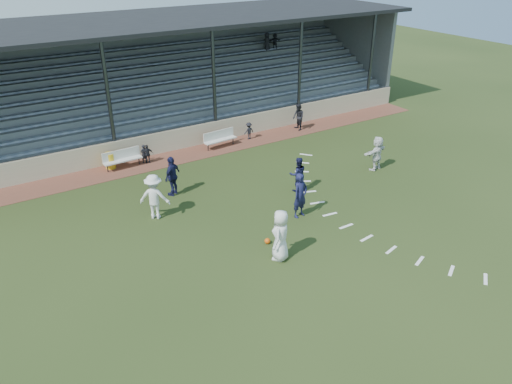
{
  "coord_description": "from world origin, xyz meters",
  "views": [
    {
      "loc": [
        -9.81,
        -13.01,
        10.66
      ],
      "look_at": [
        0.0,
        2.5,
        1.3
      ],
      "focal_mm": 35.0,
      "sensor_mm": 36.0,
      "label": 1
    }
  ],
  "objects_px": {
    "bench_right": "(219,137)",
    "player_white_lead": "(281,235)",
    "trash_bin": "(110,161)",
    "football": "(267,241)",
    "bench_left": "(122,157)",
    "official": "(298,117)",
    "player_navy_lead": "(300,195)"
  },
  "relations": [
    {
      "from": "bench_left",
      "to": "player_navy_lead",
      "type": "xyz_separation_m",
      "value": [
        4.72,
        -8.98,
        0.41
      ]
    },
    {
      "from": "player_white_lead",
      "to": "official",
      "type": "xyz_separation_m",
      "value": [
        8.89,
        10.87,
        -0.16
      ]
    },
    {
      "from": "football",
      "to": "official",
      "type": "distance_m",
      "value": 13.15
    },
    {
      "from": "football",
      "to": "player_white_lead",
      "type": "height_order",
      "value": "player_white_lead"
    },
    {
      "from": "bench_right",
      "to": "player_white_lead",
      "type": "distance_m",
      "value": 11.52
    },
    {
      "from": "bench_left",
      "to": "official",
      "type": "relative_size",
      "value": 1.23
    },
    {
      "from": "bench_right",
      "to": "football",
      "type": "bearing_deg",
      "value": -113.34
    },
    {
      "from": "bench_left",
      "to": "trash_bin",
      "type": "relative_size",
      "value": 2.46
    },
    {
      "from": "player_white_lead",
      "to": "official",
      "type": "bearing_deg",
      "value": -169.65
    },
    {
      "from": "bench_right",
      "to": "trash_bin",
      "type": "bearing_deg",
      "value": 171.3
    },
    {
      "from": "bench_left",
      "to": "player_navy_lead",
      "type": "relative_size",
      "value": 1.01
    },
    {
      "from": "bench_left",
      "to": "trash_bin",
      "type": "distance_m",
      "value": 0.63
    },
    {
      "from": "bench_right",
      "to": "player_white_lead",
      "type": "height_order",
      "value": "player_white_lead"
    },
    {
      "from": "bench_right",
      "to": "football",
      "type": "relative_size",
      "value": 8.74
    },
    {
      "from": "bench_left",
      "to": "bench_right",
      "type": "xyz_separation_m",
      "value": [
        5.64,
        -0.15,
        0.0
      ]
    },
    {
      "from": "bench_left",
      "to": "player_white_lead",
      "type": "distance_m",
      "value": 11.36
    },
    {
      "from": "football",
      "to": "player_navy_lead",
      "type": "bearing_deg",
      "value": 24.62
    },
    {
      "from": "bench_left",
      "to": "trash_bin",
      "type": "xyz_separation_m",
      "value": [
        -0.56,
        0.25,
        -0.15
      ]
    },
    {
      "from": "bench_left",
      "to": "trash_bin",
      "type": "bearing_deg",
      "value": 152.99
    },
    {
      "from": "bench_right",
      "to": "trash_bin",
      "type": "height_order",
      "value": "bench_right"
    },
    {
      "from": "bench_left",
      "to": "official",
      "type": "distance_m",
      "value": 11.1
    },
    {
      "from": "trash_bin",
      "to": "football",
      "type": "relative_size",
      "value": 3.53
    },
    {
      "from": "trash_bin",
      "to": "player_white_lead",
      "type": "bearing_deg",
      "value": -76.38
    },
    {
      "from": "trash_bin",
      "to": "official",
      "type": "relative_size",
      "value": 0.5
    },
    {
      "from": "bench_left",
      "to": "football",
      "type": "distance_m",
      "value": 10.35
    },
    {
      "from": "bench_left",
      "to": "player_white_lead",
      "type": "bearing_deg",
      "value": -81.33
    },
    {
      "from": "bench_right",
      "to": "player_navy_lead",
      "type": "xyz_separation_m",
      "value": [
        -0.92,
        -8.83,
        0.41
      ]
    },
    {
      "from": "bench_right",
      "to": "player_white_lead",
      "type": "bearing_deg",
      "value": -112.36
    },
    {
      "from": "football",
      "to": "official",
      "type": "xyz_separation_m",
      "value": [
        8.74,
        9.79,
        0.72
      ]
    },
    {
      "from": "bench_left",
      "to": "official",
      "type": "bearing_deg",
      "value": -3.94
    },
    {
      "from": "trash_bin",
      "to": "official",
      "type": "bearing_deg",
      "value": -2.58
    },
    {
      "from": "trash_bin",
      "to": "football",
      "type": "bearing_deg",
      "value": -74.26
    }
  ]
}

